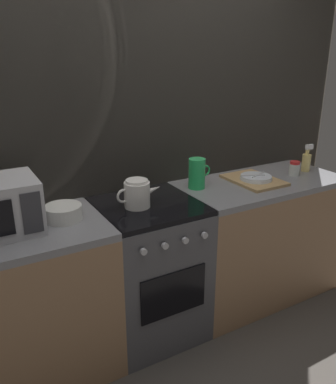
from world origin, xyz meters
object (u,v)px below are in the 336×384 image
object	(u,v)px
stove_unit	(149,270)
pitcher	(197,173)
kettle	(137,194)
mixing_bowl	(63,213)
spice_jar	(294,168)
dish_pile	(255,179)
spray_bottle	(306,161)

from	to	relation	value
stove_unit	pitcher	xyz separation A→B (m)	(0.41, 0.10, 0.55)
stove_unit	kettle	size ratio (longest dim) A/B	3.16
mixing_bowl	spice_jar	size ratio (longest dim) A/B	1.90
kettle	dish_pile	distance (m)	0.91
pitcher	dish_pile	size ratio (longest dim) A/B	0.50
pitcher	spice_jar	distance (m)	0.78
pitcher	spray_bottle	bearing A→B (deg)	-5.26
pitcher	mixing_bowl	bearing A→B (deg)	-175.33
pitcher	dish_pile	xyz separation A→B (m)	(0.42, -0.09, -0.08)
stove_unit	mixing_bowl	size ratio (longest dim) A/B	4.50
spray_bottle	pitcher	bearing A→B (deg)	174.74
spice_jar	stove_unit	bearing A→B (deg)	179.00
pitcher	dish_pile	bearing A→B (deg)	-12.31
dish_pile	spice_jar	distance (m)	0.36
stove_unit	mixing_bowl	distance (m)	0.70
dish_pile	spice_jar	size ratio (longest dim) A/B	3.81
stove_unit	spray_bottle	world-z (taller)	spray_bottle
pitcher	dish_pile	world-z (taller)	pitcher
dish_pile	spray_bottle	world-z (taller)	spray_bottle
stove_unit	dish_pile	xyz separation A→B (m)	(0.83, 0.01, 0.47)
mixing_bowl	spice_jar	xyz separation A→B (m)	(1.69, -0.04, 0.01)
stove_unit	spray_bottle	size ratio (longest dim) A/B	4.43
mixing_bowl	spice_jar	bearing A→B (deg)	-1.48
spice_jar	spray_bottle	distance (m)	0.16
stove_unit	spray_bottle	bearing A→B (deg)	0.50
kettle	spice_jar	size ratio (longest dim) A/B	2.71
mixing_bowl	pitcher	distance (m)	0.92
mixing_bowl	dish_pile	xyz separation A→B (m)	(1.33, -0.02, -0.02)
kettle	mixing_bowl	bearing A→B (deg)	175.62
stove_unit	mixing_bowl	xyz separation A→B (m)	(-0.50, 0.02, 0.49)
mixing_bowl	pitcher	world-z (taller)	pitcher
pitcher	spray_bottle	distance (m)	0.93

